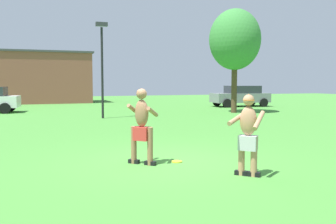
{
  "coord_description": "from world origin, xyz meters",
  "views": [
    {
      "loc": [
        -2.75,
        -8.1,
        1.89
      ],
      "look_at": [
        0.33,
        0.54,
        1.13
      ],
      "focal_mm": 39.24,
      "sensor_mm": 36.0,
      "label": 1
    }
  ],
  "objects_px": {
    "lamp_post": "(102,59)",
    "player_in_red": "(142,124)",
    "frisbee": "(177,162)",
    "tree_right_field": "(235,40)",
    "car_gray_mid_lot": "(241,96)",
    "player_with_cap": "(248,132)"
  },
  "relations": [
    {
      "from": "player_with_cap",
      "to": "tree_right_field",
      "type": "bearing_deg",
      "value": 61.21
    },
    {
      "from": "frisbee",
      "to": "tree_right_field",
      "type": "xyz_separation_m",
      "value": [
        8.24,
        11.73,
        4.37
      ]
    },
    {
      "from": "player_with_cap",
      "to": "lamp_post",
      "type": "distance_m",
      "value": 12.81
    },
    {
      "from": "player_with_cap",
      "to": "player_in_red",
      "type": "distance_m",
      "value": 2.43
    },
    {
      "from": "car_gray_mid_lot",
      "to": "lamp_post",
      "type": "bearing_deg",
      "value": -153.97
    },
    {
      "from": "car_gray_mid_lot",
      "to": "player_in_red",
      "type": "bearing_deg",
      "value": -126.98
    },
    {
      "from": "player_in_red",
      "to": "car_gray_mid_lot",
      "type": "relative_size",
      "value": 0.39
    },
    {
      "from": "lamp_post",
      "to": "player_in_red",
      "type": "bearing_deg",
      "value": -94.93
    },
    {
      "from": "frisbee",
      "to": "player_in_red",
      "type": "bearing_deg",
      "value": 175.06
    },
    {
      "from": "tree_right_field",
      "to": "player_with_cap",
      "type": "bearing_deg",
      "value": -118.79
    },
    {
      "from": "tree_right_field",
      "to": "car_gray_mid_lot",
      "type": "bearing_deg",
      "value": 55.26
    },
    {
      "from": "player_in_red",
      "to": "lamp_post",
      "type": "xyz_separation_m",
      "value": [
        0.94,
        10.87,
        2.14
      ]
    },
    {
      "from": "player_with_cap",
      "to": "tree_right_field",
      "type": "distance_m",
      "value": 15.67
    },
    {
      "from": "player_with_cap",
      "to": "player_in_red",
      "type": "height_order",
      "value": "player_in_red"
    },
    {
      "from": "player_with_cap",
      "to": "lamp_post",
      "type": "height_order",
      "value": "lamp_post"
    },
    {
      "from": "player_with_cap",
      "to": "tree_right_field",
      "type": "height_order",
      "value": "tree_right_field"
    },
    {
      "from": "frisbee",
      "to": "tree_right_field",
      "type": "height_order",
      "value": "tree_right_field"
    },
    {
      "from": "player_with_cap",
      "to": "tree_right_field",
      "type": "xyz_separation_m",
      "value": [
        7.36,
        13.39,
        3.49
      ]
    },
    {
      "from": "car_gray_mid_lot",
      "to": "tree_right_field",
      "type": "bearing_deg",
      "value": -124.74
    },
    {
      "from": "frisbee",
      "to": "tree_right_field",
      "type": "relative_size",
      "value": 0.04
    },
    {
      "from": "player_in_red",
      "to": "tree_right_field",
      "type": "height_order",
      "value": "tree_right_field"
    },
    {
      "from": "lamp_post",
      "to": "tree_right_field",
      "type": "xyz_separation_m",
      "value": [
        8.12,
        0.78,
        1.32
      ]
    }
  ]
}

